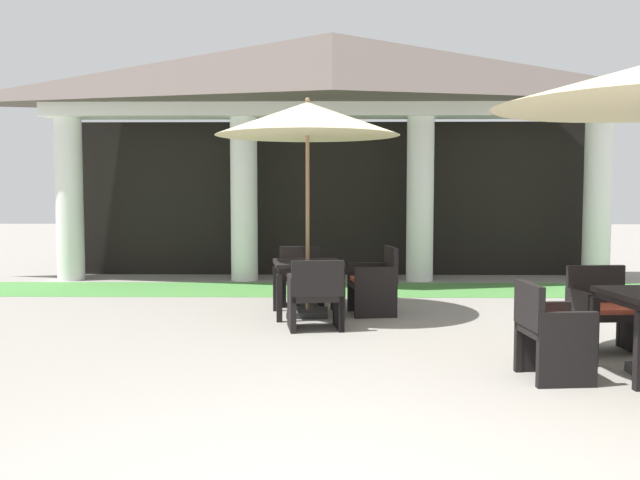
# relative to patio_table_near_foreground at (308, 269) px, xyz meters

# --- Properties ---
(background_pavilion) EXTENTS (10.81, 2.45, 4.47)m
(background_pavilion) POSITION_rel_patio_table_near_foreground_xyz_m (0.32, 3.66, 2.77)
(background_pavilion) COLOR white
(background_pavilion) RESTS_ON ground
(lawn_strip) EXTENTS (12.61, 1.67, 0.01)m
(lawn_strip) POSITION_rel_patio_table_near_foreground_xyz_m (0.32, 2.35, -0.61)
(lawn_strip) COLOR #47843D
(lawn_strip) RESTS_ON ground
(patio_table_near_foreground) EXTENTS (0.98, 0.98, 0.72)m
(patio_table_near_foreground) POSITION_rel_patio_table_near_foreground_xyz_m (0.00, 0.00, 0.00)
(patio_table_near_foreground) COLOR black
(patio_table_near_foreground) RESTS_ON ground
(patio_umbrella_near_foreground) EXTENTS (2.39, 2.39, 2.84)m
(patio_umbrella_near_foreground) POSITION_rel_patio_table_near_foreground_xyz_m (-0.00, 0.00, 1.92)
(patio_umbrella_near_foreground) COLOR #2D2D2D
(patio_umbrella_near_foreground) RESTS_ON ground
(patio_chair_near_foreground_south) EXTENTS (0.70, 0.64, 0.84)m
(patio_chair_near_foreground_south) POSITION_rel_patio_table_near_foreground_xyz_m (0.12, -0.89, -0.22)
(patio_chair_near_foreground_south) COLOR black
(patio_chair_near_foreground_south) RESTS_ON ground
(patio_chair_near_foreground_north) EXTENTS (0.67, 0.57, 0.83)m
(patio_chair_near_foreground_north) POSITION_rel_patio_table_near_foreground_xyz_m (-0.12, 0.88, -0.22)
(patio_chair_near_foreground_north) COLOR black
(patio_chair_near_foreground_north) RESTS_ON ground
(patio_chair_near_foreground_east) EXTENTS (0.64, 0.68, 0.90)m
(patio_chair_near_foreground_east) POSITION_rel_patio_table_near_foreground_xyz_m (0.89, 0.12, -0.20)
(patio_chair_near_foreground_east) COLOR black
(patio_chair_near_foreground_east) RESTS_ON ground
(patio_chair_mid_left_west) EXTENTS (0.57, 0.63, 0.85)m
(patio_chair_mid_left_west) POSITION_rel_patio_table_near_foreground_xyz_m (2.22, -3.00, -0.21)
(patio_chair_mid_left_west) COLOR black
(patio_chair_mid_left_west) RESTS_ON ground
(patio_chair_mid_left_north) EXTENTS (0.68, 0.59, 0.86)m
(patio_chair_mid_left_north) POSITION_rel_patio_table_near_foreground_xyz_m (3.10, -1.93, -0.22)
(patio_chair_mid_left_north) COLOR black
(patio_chair_mid_left_north) RESTS_ON ground
(terracotta_urn) EXTENTS (0.28, 0.28, 0.42)m
(terracotta_urn) POSITION_rel_patio_table_near_foreground_xyz_m (0.97, 1.02, -0.44)
(terracotta_urn) COLOR brown
(terracotta_urn) RESTS_ON ground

